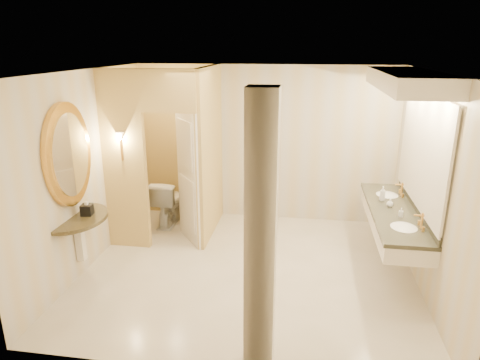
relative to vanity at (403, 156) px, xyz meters
name	(u,v)px	position (x,y,z in m)	size (l,w,h in m)	color
floor	(248,270)	(-1.98, -0.40, -1.63)	(4.50, 4.50, 0.00)	silver
ceiling	(250,72)	(-1.98, -0.40, 1.07)	(4.50, 4.50, 0.00)	white
wall_back	(264,144)	(-1.98, 1.60, -0.28)	(4.50, 0.02, 2.70)	beige
wall_front	(218,247)	(-1.98, -2.40, -0.28)	(4.50, 0.02, 2.70)	beige
wall_left	(87,171)	(-4.23, -0.40, -0.28)	(0.02, 4.00, 2.70)	beige
wall_right	(430,187)	(0.27, -0.40, -0.28)	(0.02, 4.00, 2.70)	beige
toilet_closet	(185,154)	(-3.11, 0.56, -0.24)	(1.50, 1.55, 2.70)	#F0D17D
wall_sconce	(120,138)	(-3.90, 0.03, 0.10)	(0.14, 0.14, 0.42)	gold
vanity	(403,156)	(0.00, 0.00, 0.00)	(0.75, 2.41, 2.09)	white
console_shelf	(71,182)	(-4.19, -0.90, -0.28)	(1.01, 1.01, 1.96)	black
pillar	(261,239)	(-1.63, -2.20, -0.28)	(0.27, 0.27, 2.70)	white
tissue_box	(87,210)	(-4.06, -0.82, -0.68)	(0.14, 0.14, 0.14)	black
toilet	(168,202)	(-3.58, 1.01, -1.22)	(0.45, 0.79, 0.81)	white
soap_bottle_a	(401,212)	(0.00, -0.26, -0.69)	(0.05, 0.06, 0.12)	beige
soap_bottle_b	(390,203)	(-0.08, 0.09, -0.69)	(0.09, 0.09, 0.12)	silver
soap_bottle_c	(383,194)	(-0.15, 0.33, -0.65)	(0.08, 0.08, 0.21)	#C6B28C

